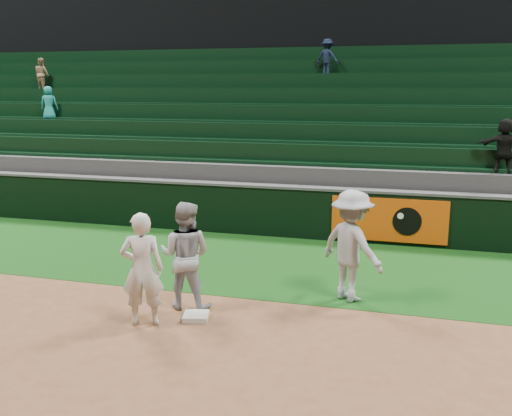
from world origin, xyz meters
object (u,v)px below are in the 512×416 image
Objects in this scene: first_base at (196,316)px; first_baseman at (142,269)px; base_coach at (352,246)px; baserunner at (185,255)px.

first_baseman is at bearing -150.67° from first_base.
first_base is 2.84m from base_coach.
first_baseman is 3.48m from base_coach.
base_coach is (2.92, 1.88, 0.08)m from first_baseman.
first_baseman is at bearing 64.09° from baserunner.
first_base is 0.22× the size of baserunner.
baserunner is 0.94× the size of base_coach.
first_base is 0.22× the size of first_baseman.
first_base is at bearing 68.44° from base_coach.
base_coach is (2.23, 1.49, 0.91)m from first_base.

